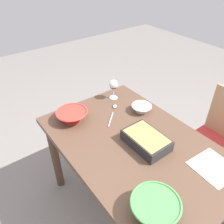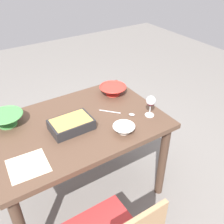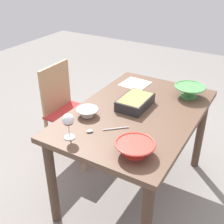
{
  "view_description": "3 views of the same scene",
  "coord_description": "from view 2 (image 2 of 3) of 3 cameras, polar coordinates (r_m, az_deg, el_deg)",
  "views": [
    {
      "loc": [
        0.76,
        -0.76,
        1.78
      ],
      "look_at": [
        -0.27,
        0.02,
        0.83
      ],
      "focal_mm": 36.28,
      "sensor_mm": 36.0,
      "label": 1
    },
    {
      "loc": [
        0.59,
        1.4,
        1.86
      ],
      "look_at": [
        -0.23,
        0.13,
        0.84
      ],
      "focal_mm": 41.4,
      "sensor_mm": 36.0,
      "label": 2
    },
    {
      "loc": [
        -1.64,
        -0.75,
        1.76
      ],
      "look_at": [
        -0.14,
        0.13,
        0.78
      ],
      "focal_mm": 46.03,
      "sensor_mm": 36.0,
      "label": 3
    }
  ],
  "objects": [
    {
      "name": "serving_bowl",
      "position": [
        1.96,
        -22.23,
        -1.42
      ],
      "size": [
        0.24,
        0.24,
        0.09
      ],
      "color": "#4C994C",
      "rests_on": "dining_table"
    },
    {
      "name": "dining_table",
      "position": [
        1.95,
        -7.73,
        -5.04
      ],
      "size": [
        1.27,
        0.84,
        0.75
      ],
      "color": "brown",
      "rests_on": "ground_plane"
    },
    {
      "name": "serving_spoon",
      "position": [
        1.96,
        2.58,
        -0.32
      ],
      "size": [
        0.2,
        0.22,
        0.01
      ],
      "color": "silver",
      "rests_on": "dining_table"
    },
    {
      "name": "small_bowl",
      "position": [
        1.77,
        2.64,
        -3.57
      ],
      "size": [
        0.15,
        0.15,
        0.06
      ],
      "color": "white",
      "rests_on": "dining_table"
    },
    {
      "name": "napkin",
      "position": [
        1.62,
        -18.05,
        -11.21
      ],
      "size": [
        0.24,
        0.23,
        0.0
      ],
      "primitive_type": "cube",
      "rotation": [
        0.0,
        0.0,
        -0.06
      ],
      "color": "beige",
      "rests_on": "dining_table"
    },
    {
      "name": "casserole_dish",
      "position": [
        1.81,
        -8.99,
        -2.64
      ],
      "size": [
        0.29,
        0.19,
        0.08
      ],
      "color": "#262628",
      "rests_on": "dining_table"
    },
    {
      "name": "ground_plane",
      "position": [
        2.4,
        -6.52,
        -17.1
      ],
      "size": [
        8.0,
        8.0,
        0.0
      ],
      "primitive_type": "plane",
      "color": "gray"
    },
    {
      "name": "wine_glass",
      "position": [
        1.9,
        8.55,
        2.19
      ],
      "size": [
        0.07,
        0.07,
        0.17
      ],
      "color": "white",
      "rests_on": "dining_table"
    },
    {
      "name": "mixing_bowl",
      "position": [
        2.2,
        0.19,
        4.96
      ],
      "size": [
        0.23,
        0.23,
        0.08
      ],
      "color": "red",
      "rests_on": "dining_table"
    }
  ]
}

